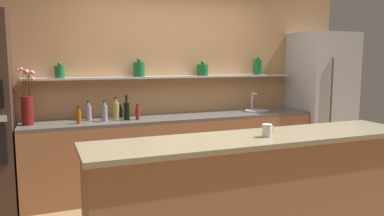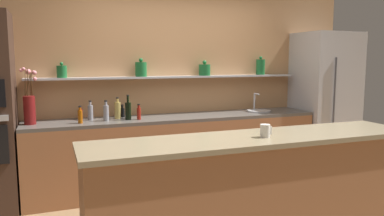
% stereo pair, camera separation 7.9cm
% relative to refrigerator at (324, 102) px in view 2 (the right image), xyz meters
% --- Properties ---
extents(back_wall_unit, '(5.20, 0.28, 2.60)m').
position_rel_refrigerator_xyz_m(back_wall_unit, '(-2.20, 0.40, 0.30)').
color(back_wall_unit, tan).
rests_on(back_wall_unit, ground_plane).
extents(back_counter_unit, '(3.68, 0.62, 0.92)m').
position_rel_refrigerator_xyz_m(back_counter_unit, '(-2.26, 0.04, -0.55)').
color(back_counter_unit, '#99603D').
rests_on(back_counter_unit, ground_plane).
extents(island_counter, '(2.82, 0.61, 1.02)m').
position_rel_refrigerator_xyz_m(island_counter, '(-2.20, -1.83, -0.50)').
color(island_counter, '#99603D').
rests_on(island_counter, ground_plane).
extents(refrigerator, '(0.79, 0.73, 2.02)m').
position_rel_refrigerator_xyz_m(refrigerator, '(0.00, 0.00, 0.00)').
color(refrigerator, '#B7B7BC').
rests_on(refrigerator, ground_plane).
extents(flower_vase, '(0.18, 0.14, 0.63)m').
position_rel_refrigerator_xyz_m(flower_vase, '(-3.97, 0.04, 0.12)').
color(flower_vase, maroon).
rests_on(flower_vase, back_counter_unit).
extents(sink_fixture, '(0.33, 0.33, 0.25)m').
position_rel_refrigerator_xyz_m(sink_fixture, '(-1.08, 0.05, -0.07)').
color(sink_fixture, '#B7B7BC').
rests_on(sink_fixture, back_counter_unit).
extents(bottle_wine_0, '(0.07, 0.07, 0.30)m').
position_rel_refrigerator_xyz_m(bottle_wine_0, '(-2.90, -0.02, 0.02)').
color(bottle_wine_0, black).
rests_on(bottle_wine_0, back_counter_unit).
extents(bottle_spirit_1, '(0.06, 0.06, 0.24)m').
position_rel_refrigerator_xyz_m(bottle_spirit_1, '(-3.15, -0.01, 0.01)').
color(bottle_spirit_1, gray).
rests_on(bottle_spirit_1, back_counter_unit).
extents(bottle_spirit_2, '(0.06, 0.06, 0.23)m').
position_rel_refrigerator_xyz_m(bottle_spirit_2, '(-3.32, 0.12, 0.01)').
color(bottle_spirit_2, gray).
rests_on(bottle_spirit_2, back_counter_unit).
extents(bottle_sauce_3, '(0.05, 0.05, 0.19)m').
position_rel_refrigerator_xyz_m(bottle_sauce_3, '(-2.77, -0.05, -0.01)').
color(bottle_sauce_3, maroon).
rests_on(bottle_sauce_3, back_counter_unit).
extents(bottle_sauce_4, '(0.05, 0.05, 0.20)m').
position_rel_refrigerator_xyz_m(bottle_sauce_4, '(-3.45, -0.08, -0.01)').
color(bottle_sauce_4, '#9E4C0A').
rests_on(bottle_sauce_4, back_counter_unit).
extents(bottle_sauce_5, '(0.05, 0.05, 0.17)m').
position_rel_refrigerator_xyz_m(bottle_sauce_5, '(-3.43, 0.19, -0.02)').
color(bottle_sauce_5, maroon).
rests_on(bottle_sauce_5, back_counter_unit).
extents(bottle_sauce_6, '(0.06, 0.06, 0.16)m').
position_rel_refrigerator_xyz_m(bottle_sauce_6, '(-2.93, 0.21, -0.02)').
color(bottle_sauce_6, black).
rests_on(bottle_sauce_6, back_counter_unit).
extents(bottle_spirit_7, '(0.08, 0.08, 0.26)m').
position_rel_refrigerator_xyz_m(bottle_spirit_7, '(-3.00, 0.10, 0.02)').
color(bottle_spirit_7, tan).
rests_on(bottle_spirit_7, back_counter_unit).
extents(bottle_wine_8, '(0.07, 0.07, 0.29)m').
position_rel_refrigerator_xyz_m(bottle_wine_8, '(-2.87, 0.09, 0.02)').
color(bottle_wine_8, '#193814').
rests_on(bottle_wine_8, back_counter_unit).
extents(coffee_mug, '(0.10, 0.08, 0.10)m').
position_rel_refrigerator_xyz_m(coffee_mug, '(-2.17, -1.89, 0.06)').
color(coffee_mug, silver).
rests_on(coffee_mug, island_counter).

